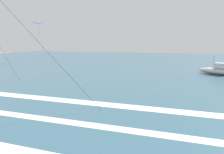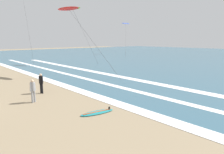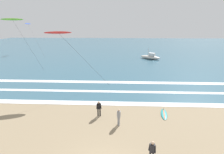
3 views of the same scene
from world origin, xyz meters
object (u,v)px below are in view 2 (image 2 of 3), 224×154
object	(u,v)px
surfer_foreground_main	(41,82)
kite_red_mid_center	(68,9)
kite_lime_low_near	(72,9)
kite_blue_high_left	(126,24)
surfboard_near_water	(97,112)
surfer_left_far	(33,89)

from	to	relation	value
surfer_foreground_main	kite_red_mid_center	xyz separation A→B (m)	(-5.46, 5.92, 6.65)
kite_lime_low_near	kite_blue_high_left	distance (m)	26.71
surfboard_near_water	kite_lime_low_near	size ratio (longest dim) A/B	0.23
surfboard_near_water	kite_red_mid_center	distance (m)	15.11
surfer_left_far	kite_lime_low_near	world-z (taller)	kite_lime_low_near
kite_blue_high_left	surfboard_near_water	bearing A→B (deg)	-48.00
surfer_left_far	surfboard_near_water	bearing A→B (deg)	23.17
surfboard_near_water	kite_blue_high_left	size ratio (longest dim) A/B	0.23
surfer_left_far	surfboard_near_water	world-z (taller)	surfer_left_far
kite_lime_low_near	surfer_left_far	bearing A→B (deg)	-39.05
kite_blue_high_left	surfer_foreground_main	bearing A→B (deg)	-54.63
kite_red_mid_center	kite_blue_high_left	bearing A→B (deg)	123.79
kite_lime_low_near	kite_blue_high_left	xyz separation A→B (m)	(-11.05, 24.31, -0.60)
surfer_left_far	kite_blue_high_left	xyz separation A→B (m)	(-27.89, 37.98, 7.71)
surfer_left_far	kite_lime_low_near	distance (m)	23.23
surfer_foreground_main	kite_red_mid_center	distance (m)	10.44
kite_lime_low_near	surfer_foreground_main	bearing A→B (deg)	-39.43
surfer_left_far	kite_lime_low_near	size ratio (longest dim) A/B	0.17
surfer_left_far	surfer_foreground_main	world-z (taller)	same
surfer_left_far	surfer_foreground_main	xyz separation A→B (m)	(-1.92, 1.39, 0.00)
surfer_left_far	kite_red_mid_center	bearing A→B (deg)	135.23
kite_blue_high_left	kite_red_mid_center	bearing A→B (deg)	-56.21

